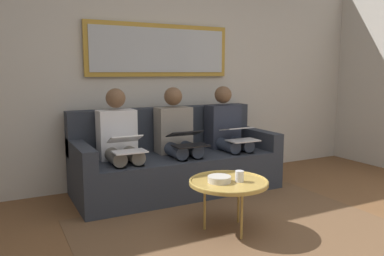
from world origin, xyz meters
The scene contains 13 objects.
wall_rear centered at (0.00, -2.60, 1.30)m, with size 6.00×0.12×2.60m, color beige.
area_rug centered at (0.00, -0.85, 0.00)m, with size 2.60×1.80×0.01m, color brown.
couch centered at (0.00, -2.12, 0.31)m, with size 2.20×0.90×0.90m.
framed_mirror centered at (0.00, -2.51, 1.55)m, with size 1.74×0.05×0.60m.
coffee_table centered at (0.08, -0.90, 0.41)m, with size 0.65×0.65×0.43m.
cup centered at (0.01, -0.85, 0.47)m, with size 0.07×0.07×0.09m, color silver.
bowl centered at (0.16, -0.91, 0.45)m, with size 0.19×0.19×0.05m, color beige.
person_left centered at (-0.64, -2.05, 0.61)m, with size 0.38×0.58×1.14m.
laptop_silver centered at (-0.64, -1.80, 0.63)m, with size 0.33×0.34×0.14m.
person_middle centered at (0.00, -2.05, 0.61)m, with size 0.38×0.58×1.14m.
laptop_black centered at (0.00, -1.81, 0.62)m, with size 0.35×0.34×0.15m.
person_right centered at (0.64, -2.05, 0.61)m, with size 0.38×0.58×1.14m.
laptop_white centered at (0.64, -1.81, 0.62)m, with size 0.31×0.33×0.15m.
Camera 1 is at (1.72, 1.63, 1.30)m, focal length 35.60 mm.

